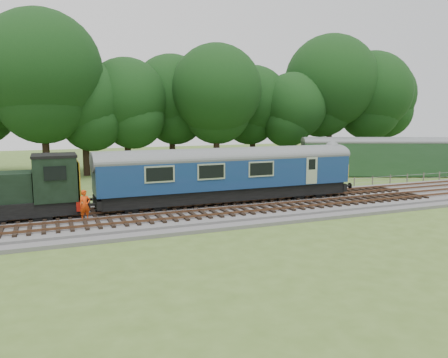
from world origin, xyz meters
name	(u,v)px	position (x,y,z in m)	size (l,w,h in m)	color
ground	(197,215)	(0.00, 0.00, 0.00)	(120.00, 120.00, 0.00)	#476324
ballast	(197,212)	(0.00, 0.00, 0.17)	(70.00, 7.00, 0.35)	#4C4C4F
track_north	(190,204)	(0.00, 1.40, 0.42)	(67.20, 2.40, 0.21)	black
track_south	(205,214)	(0.00, -1.60, 0.42)	(67.20, 2.40, 0.21)	black
fence	(178,202)	(0.00, 4.50, 0.00)	(64.00, 0.12, 1.00)	#6B6054
tree_line	(134,173)	(0.00, 22.00, 0.00)	(70.00, 8.00, 18.00)	black
dmu_railcar	(229,170)	(2.82, 1.40, 2.61)	(18.05, 2.86, 3.88)	black
shunter_loco	(5,192)	(-11.11, 1.40, 1.97)	(8.91, 2.60, 3.38)	black
worker	(85,205)	(-6.89, -0.40, 1.24)	(0.65, 0.43, 1.78)	#DE3D0B
parked_coach	(377,155)	(23.22, 10.04, 2.24)	(15.43, 8.54, 3.98)	#1B3D1E
shed	(350,160)	(21.58, 12.38, 1.47)	(4.07, 4.07, 2.90)	#1B3D1E
caravan	(440,162)	(33.23, 10.94, 1.01)	(4.12, 2.02, 2.02)	beige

